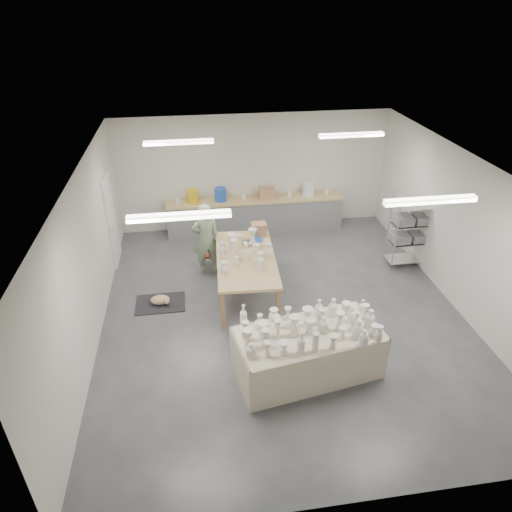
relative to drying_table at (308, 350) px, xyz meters
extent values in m
plane|color=#424449|center=(-0.08, 1.68, -0.47)|extent=(8.00, 8.00, 0.00)
cube|color=white|center=(-0.08, 1.68, 2.52)|extent=(7.00, 8.00, 0.02)
cube|color=silver|center=(-0.08, 5.68, 1.03)|extent=(7.00, 0.02, 3.00)
cube|color=silver|center=(-0.08, -2.32, 1.03)|extent=(7.00, 0.02, 3.00)
cube|color=silver|center=(-3.58, 1.68, 1.03)|extent=(0.02, 8.00, 3.00)
cube|color=silver|center=(3.42, 1.68, 1.03)|extent=(0.02, 8.00, 3.00)
cube|color=white|center=(-3.55, 4.28, 0.58)|extent=(0.05, 0.90, 2.10)
cube|color=white|center=(-1.88, 0.18, 2.47)|extent=(1.40, 0.12, 0.08)
cube|color=white|center=(1.72, 0.18, 2.47)|extent=(1.40, 0.12, 0.08)
cube|color=white|center=(-1.88, 3.68, 2.47)|extent=(1.40, 0.12, 0.08)
cube|color=white|center=(1.72, 3.68, 2.47)|extent=(1.40, 0.12, 0.08)
cube|color=tan|center=(-0.08, 5.36, 0.40)|extent=(4.60, 0.60, 0.06)
cube|color=slate|center=(-0.08, 5.36, -0.05)|extent=(4.60, 0.55, 0.84)
cylinder|color=gold|center=(-1.68, 5.36, 0.60)|extent=(0.30, 0.30, 0.34)
cylinder|color=#214AB5|center=(-0.98, 5.36, 0.60)|extent=(0.30, 0.30, 0.34)
cylinder|color=white|center=(1.32, 5.36, 0.60)|extent=(0.30, 0.30, 0.34)
cube|color=#AA7452|center=(0.22, 5.36, 0.57)|extent=(0.40, 0.30, 0.28)
cylinder|color=white|center=(-2.08, 5.36, 0.50)|extent=(0.10, 0.10, 0.14)
cylinder|color=white|center=(-0.38, 5.36, 0.50)|extent=(0.10, 0.10, 0.14)
cylinder|color=white|center=(0.82, 5.36, 0.50)|extent=(0.10, 0.10, 0.14)
cylinder|color=white|center=(1.82, 5.36, 0.50)|extent=(0.10, 0.10, 0.14)
cylinder|color=silver|center=(2.70, 2.86, 0.43)|extent=(0.02, 0.02, 1.80)
cylinder|color=silver|center=(3.54, 2.86, 0.43)|extent=(0.02, 0.02, 1.80)
cylinder|color=silver|center=(2.70, 3.30, 0.43)|extent=(0.02, 0.02, 1.80)
cylinder|color=silver|center=(3.54, 3.30, 0.43)|extent=(0.02, 0.02, 1.80)
cube|color=silver|center=(3.12, 3.08, -0.32)|extent=(0.88, 0.48, 0.02)
cube|color=silver|center=(3.12, 3.08, 0.13)|extent=(0.88, 0.48, 0.02)
cube|color=silver|center=(3.12, 3.08, 0.58)|extent=(0.88, 0.48, 0.02)
cube|color=silver|center=(3.12, 3.08, 1.03)|extent=(0.88, 0.48, 0.02)
cube|color=slate|center=(2.90, 3.08, 0.25)|extent=(0.38, 0.42, 0.18)
cube|color=slate|center=(3.34, 3.08, 0.25)|extent=(0.38, 0.42, 0.18)
cube|color=slate|center=(2.90, 3.08, 0.70)|extent=(0.38, 0.42, 0.18)
cube|color=slate|center=(3.34, 3.08, 0.70)|extent=(0.38, 0.42, 0.18)
cube|color=olive|center=(0.00, 0.00, -0.10)|extent=(2.22, 1.29, 0.73)
cube|color=#C3B896|center=(0.00, 0.00, 0.34)|extent=(2.50, 1.49, 0.03)
cube|color=#C3B896|center=(0.00, -0.54, -0.05)|extent=(2.32, 0.42, 0.83)
cube|color=#C3B896|center=(0.00, 0.53, -0.05)|extent=(2.32, 0.42, 0.83)
cube|color=tan|center=(-0.71, 2.43, 0.39)|extent=(1.30, 2.42, 0.06)
cube|color=olive|center=(-1.22, 1.32, -0.05)|extent=(0.08, 0.08, 0.82)
cube|color=olive|center=(-0.19, 1.32, -0.05)|extent=(0.08, 0.08, 0.82)
cube|color=olive|center=(-1.22, 3.54, -0.05)|extent=(0.08, 0.08, 0.82)
cube|color=olive|center=(-0.19, 3.54, -0.05)|extent=(0.08, 0.08, 0.82)
ellipsoid|color=silver|center=(-0.61, 2.97, 0.47)|extent=(0.26, 0.26, 0.12)
cylinder|color=#214AB5|center=(-0.38, 3.11, 0.43)|extent=(0.26, 0.26, 0.03)
cylinder|color=white|center=(-0.76, 3.21, 0.48)|extent=(0.11, 0.11, 0.12)
cube|color=#AA7452|center=(-0.29, 3.37, 0.56)|extent=(0.32, 0.26, 0.28)
cube|color=black|center=(-2.50, 2.32, -0.46)|extent=(1.00, 0.70, 0.02)
ellipsoid|color=white|center=(-2.50, 2.32, -0.36)|extent=(0.43, 0.34, 0.16)
sphere|color=white|center=(-2.37, 2.23, -0.35)|extent=(0.14, 0.14, 0.14)
imported|color=#89A27D|center=(-1.46, 3.45, 0.37)|extent=(0.67, 0.49, 1.67)
cylinder|color=#A92118|center=(-1.46, 3.72, -0.19)|extent=(0.36, 0.36, 0.04)
cylinder|color=silver|center=(-1.34, 3.74, -0.33)|extent=(0.02, 0.02, 0.27)
cylinder|color=silver|center=(-1.55, 3.81, -0.33)|extent=(0.02, 0.02, 0.27)
cylinder|color=silver|center=(-1.51, 3.60, -0.33)|extent=(0.02, 0.02, 0.27)
camera|label=1|loc=(-1.68, -5.49, 5.10)|focal=32.00mm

